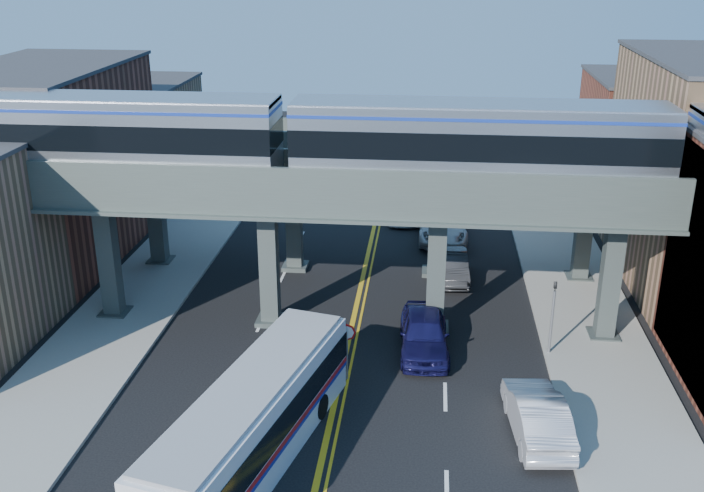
% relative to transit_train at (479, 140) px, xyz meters
% --- Properties ---
extents(ground, '(120.00, 120.00, 0.00)m').
position_rel_transit_train_xyz_m(ground, '(-5.62, -8.00, -9.42)').
color(ground, black).
rests_on(ground, ground).
extents(sidewalk_west, '(5.00, 70.00, 0.16)m').
position_rel_transit_train_xyz_m(sidewalk_west, '(-17.12, 2.00, -9.34)').
color(sidewalk_west, gray).
rests_on(sidewalk_west, ground).
extents(sidewalk_east, '(5.00, 70.00, 0.16)m').
position_rel_transit_train_xyz_m(sidewalk_east, '(5.88, 2.00, -9.34)').
color(sidewalk_east, gray).
rests_on(sidewalk_east, ground).
extents(building_west_b, '(8.00, 14.00, 11.00)m').
position_rel_transit_train_xyz_m(building_west_b, '(-24.12, 8.00, -3.92)').
color(building_west_b, brown).
rests_on(building_west_b, ground).
extents(building_west_c, '(8.00, 10.00, 8.00)m').
position_rel_transit_train_xyz_m(building_west_c, '(-24.12, 21.00, -5.42)').
color(building_west_c, '#9C7651').
rests_on(building_west_c, ground).
extents(building_east_c, '(8.00, 10.00, 9.00)m').
position_rel_transit_train_xyz_m(building_east_c, '(12.88, 21.00, -4.92)').
color(building_east_c, brown).
rests_on(building_east_c, ground).
extents(mural_panel, '(0.10, 9.50, 9.50)m').
position_rel_transit_train_xyz_m(mural_panel, '(8.93, -4.00, -4.67)').
color(mural_panel, teal).
rests_on(mural_panel, ground).
extents(elevated_viaduct_near, '(52.00, 3.60, 7.40)m').
position_rel_transit_train_xyz_m(elevated_viaduct_near, '(-5.62, 0.00, -2.95)').
color(elevated_viaduct_near, '#394341').
rests_on(elevated_viaduct_near, ground).
extents(elevated_viaduct_far, '(52.00, 3.60, 7.40)m').
position_rel_transit_train_xyz_m(elevated_viaduct_far, '(-5.62, 7.00, -2.95)').
color(elevated_viaduct_far, '#394341').
rests_on(elevated_viaduct_far, ground).
extents(transit_train, '(51.02, 3.20, 3.74)m').
position_rel_transit_train_xyz_m(transit_train, '(0.00, 0.00, 0.00)').
color(transit_train, black).
rests_on(transit_train, elevated_viaduct_near).
extents(stop_sign, '(0.76, 0.09, 2.63)m').
position_rel_transit_train_xyz_m(stop_sign, '(-5.32, -5.00, -7.66)').
color(stop_sign, slate).
rests_on(stop_sign, ground).
extents(traffic_signal, '(0.15, 0.18, 4.10)m').
position_rel_transit_train_xyz_m(traffic_signal, '(3.58, -2.00, -7.12)').
color(traffic_signal, slate).
rests_on(traffic_signal, ground).
extents(transit_bus, '(5.49, 12.43, 3.12)m').
position_rel_transit_train_xyz_m(transit_bus, '(-8.03, -11.04, -7.81)').
color(transit_bus, silver).
rests_on(transit_bus, ground).
extents(car_lane_a, '(2.45, 5.54, 1.86)m').
position_rel_transit_train_xyz_m(car_lane_a, '(-2.08, -2.18, -8.49)').
color(car_lane_a, '#12113E').
rests_on(car_lane_a, ground).
extents(car_lane_b, '(1.87, 4.72, 1.53)m').
position_rel_transit_train_xyz_m(car_lane_b, '(-0.64, 6.37, -8.65)').
color(car_lane_b, '#2C2D2F').
rests_on(car_lane_b, ground).
extents(car_lane_c, '(3.14, 6.47, 1.77)m').
position_rel_transit_train_xyz_m(car_lane_c, '(-1.18, 12.79, -8.53)').
color(car_lane_c, silver).
rests_on(car_lane_c, ground).
extents(car_lane_d, '(2.88, 5.97, 1.68)m').
position_rel_transit_train_xyz_m(car_lane_d, '(-3.76, 16.82, -8.58)').
color(car_lane_d, silver).
rests_on(car_lane_d, ground).
extents(car_parked_curb, '(2.36, 5.46, 1.75)m').
position_rel_transit_train_xyz_m(car_parked_curb, '(2.28, -8.34, -8.54)').
color(car_parked_curb, '#BCBBC0').
rests_on(car_parked_curb, ground).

